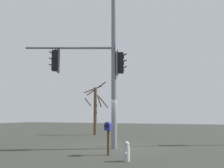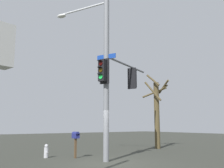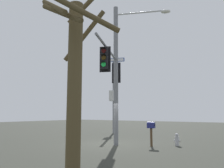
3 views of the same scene
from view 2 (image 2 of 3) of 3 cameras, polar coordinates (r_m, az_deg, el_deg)
ground_plane at (r=12.68m, az=-0.05°, el=-17.09°), size 80.00×80.00×0.00m
main_signal_pole_assembly at (r=13.78m, az=-0.71°, el=3.37°), size 3.76×5.90×8.79m
fire_hydrant at (r=14.93m, az=-14.38°, el=-14.25°), size 0.38×0.24×0.73m
mailbox at (r=14.40m, az=-8.06°, el=-11.59°), size 0.45×0.26×1.41m
bare_tree_behind_pole at (r=20.15m, az=9.90°, el=-5.79°), size 2.31×2.30×5.64m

